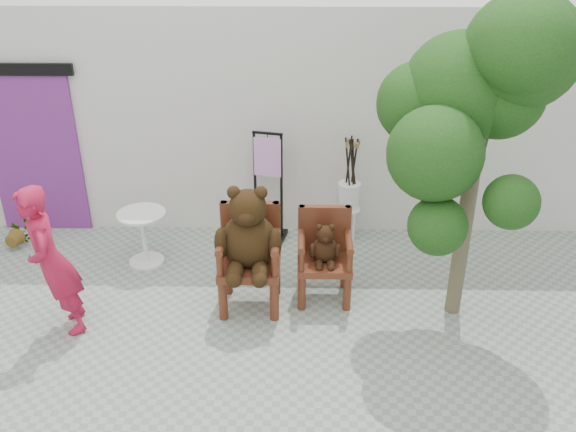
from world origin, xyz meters
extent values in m
plane|color=gray|center=(0.00, 0.00, 0.00)|extent=(60.00, 60.00, 0.00)
cube|color=silver|center=(0.00, 3.10, 1.50)|extent=(9.00, 1.00, 3.00)
cube|color=#73297C|center=(-3.00, 2.58, 1.10)|extent=(1.20, 0.08, 2.20)
cube|color=black|center=(-3.00, 2.54, 2.25)|extent=(1.40, 0.06, 0.15)
cylinder|color=#4A1E0F|center=(-0.29, 0.49, 0.24)|extent=(0.10, 0.10, 0.47)
cylinder|color=#4A1E0F|center=(-0.29, 0.99, 0.24)|extent=(0.10, 0.10, 0.47)
cylinder|color=#4A1E0F|center=(0.28, 0.49, 0.24)|extent=(0.10, 0.10, 0.47)
cylinder|color=#4A1E0F|center=(0.28, 0.99, 0.24)|extent=(0.10, 0.10, 0.47)
cube|color=#4A1E0F|center=(0.00, 0.74, 0.52)|extent=(0.67, 0.62, 0.09)
cube|color=#4A1E0F|center=(0.00, 1.01, 0.87)|extent=(0.64, 0.09, 0.62)
cylinder|color=#4A1E0F|center=(-0.30, 1.01, 0.87)|extent=(0.09, 0.09, 0.62)
cylinder|color=#4A1E0F|center=(-0.30, 0.49, 0.70)|extent=(0.08, 0.08, 0.28)
cylinder|color=#4A1E0F|center=(-0.30, 0.74, 0.84)|extent=(0.09, 0.59, 0.09)
cylinder|color=#4A1E0F|center=(0.29, 1.01, 0.87)|extent=(0.09, 0.09, 0.62)
cylinder|color=#4A1E0F|center=(0.29, 0.49, 0.70)|extent=(0.08, 0.08, 0.28)
cylinder|color=#4A1E0F|center=(0.29, 0.74, 0.84)|extent=(0.09, 0.59, 0.09)
ellipsoid|color=black|center=(0.00, 0.77, 0.82)|extent=(0.61, 0.52, 0.64)
sphere|color=black|center=(0.00, 0.74, 1.24)|extent=(0.41, 0.41, 0.41)
ellipsoid|color=black|center=(0.00, 0.58, 1.21)|extent=(0.18, 0.15, 0.15)
sphere|color=black|center=(-0.15, 0.75, 1.41)|extent=(0.14, 0.14, 0.14)
sphere|color=black|center=(0.14, 0.75, 1.41)|extent=(0.14, 0.14, 0.14)
ellipsoid|color=black|center=(-0.29, 0.64, 0.87)|extent=(0.14, 0.20, 0.36)
ellipsoid|color=black|center=(-0.14, 0.50, 0.61)|extent=(0.18, 0.36, 0.18)
sphere|color=black|center=(-0.14, 0.36, 0.59)|extent=(0.17, 0.17, 0.17)
ellipsoid|color=black|center=(0.28, 0.64, 0.87)|extent=(0.14, 0.20, 0.36)
ellipsoid|color=black|center=(0.13, 0.50, 0.61)|extent=(0.18, 0.36, 0.18)
sphere|color=black|center=(0.13, 0.36, 0.59)|extent=(0.17, 0.17, 0.17)
cylinder|color=#4A1E0F|center=(0.57, 0.69, 0.21)|extent=(0.09, 0.09, 0.43)
cylinder|color=#4A1E0F|center=(0.57, 1.15, 0.21)|extent=(0.09, 0.09, 0.43)
cylinder|color=#4A1E0F|center=(1.08, 0.69, 0.21)|extent=(0.09, 0.09, 0.43)
cylinder|color=#4A1E0F|center=(1.08, 1.15, 0.21)|extent=(0.09, 0.09, 0.43)
cube|color=#4A1E0F|center=(0.83, 0.92, 0.47)|extent=(0.61, 0.56, 0.08)
cube|color=#4A1E0F|center=(0.83, 1.16, 0.79)|extent=(0.58, 0.08, 0.56)
cylinder|color=#4A1E0F|center=(0.56, 1.16, 0.79)|extent=(0.08, 0.08, 0.56)
cylinder|color=#4A1E0F|center=(0.56, 0.69, 0.63)|extent=(0.07, 0.07, 0.25)
cylinder|color=#4A1E0F|center=(0.56, 0.92, 0.76)|extent=(0.08, 0.53, 0.08)
cylinder|color=#4A1E0F|center=(1.09, 1.16, 0.79)|extent=(0.08, 0.08, 0.56)
cylinder|color=#4A1E0F|center=(1.09, 0.69, 0.63)|extent=(0.07, 0.07, 0.25)
cylinder|color=#4A1E0F|center=(1.09, 0.92, 0.76)|extent=(0.08, 0.53, 0.08)
ellipsoid|color=black|center=(0.83, 0.92, 0.63)|extent=(0.30, 0.25, 0.31)
sphere|color=black|center=(0.83, 0.91, 0.84)|extent=(0.20, 0.20, 0.20)
ellipsoid|color=black|center=(0.83, 0.83, 0.83)|extent=(0.09, 0.07, 0.07)
sphere|color=black|center=(0.76, 0.91, 0.93)|extent=(0.07, 0.07, 0.07)
sphere|color=black|center=(0.90, 0.91, 0.93)|extent=(0.07, 0.07, 0.07)
ellipsoid|color=black|center=(0.69, 0.86, 0.66)|extent=(0.07, 0.10, 0.18)
ellipsoid|color=black|center=(0.76, 0.79, 0.53)|extent=(0.09, 0.18, 0.09)
sphere|color=black|center=(0.76, 0.72, 0.52)|extent=(0.08, 0.08, 0.08)
ellipsoid|color=black|center=(0.97, 0.86, 0.66)|extent=(0.07, 0.10, 0.18)
ellipsoid|color=black|center=(0.89, 0.79, 0.53)|extent=(0.09, 0.18, 0.09)
sphere|color=black|center=(0.89, 0.72, 0.52)|extent=(0.08, 0.08, 0.08)
imported|color=#B31639|center=(-1.98, 0.28, 0.84)|extent=(0.61, 0.72, 1.68)
cylinder|color=white|center=(-1.41, 1.66, 0.69)|extent=(0.60, 0.60, 0.03)
cylinder|color=white|center=(-1.41, 1.66, 0.35)|extent=(0.06, 0.06, 0.68)
cylinder|color=white|center=(-1.41, 1.66, 0.01)|extent=(0.44, 0.44, 0.03)
cube|color=black|center=(-0.05, 2.39, 0.75)|extent=(0.04, 0.04, 1.50)
cube|color=black|center=(0.30, 2.31, 0.75)|extent=(0.04, 0.04, 1.50)
cube|color=black|center=(0.13, 2.35, 1.50)|extent=(0.40, 0.12, 0.03)
cube|color=black|center=(0.13, 2.35, 0.03)|extent=(0.52, 0.44, 0.06)
cube|color=#D797DC|center=(0.12, 2.34, 1.18)|extent=(0.36, 0.12, 0.52)
cylinder|color=black|center=(0.13, 2.35, 1.47)|extent=(0.01, 0.01, 0.08)
cylinder|color=white|center=(1.20, 2.35, 0.44)|extent=(0.32, 0.32, 0.03)
cylinder|color=white|center=(1.28, 2.43, 0.22)|extent=(0.03, 0.03, 0.44)
cylinder|color=white|center=(1.11, 2.43, 0.22)|extent=(0.03, 0.03, 0.44)
cylinder|color=white|center=(1.11, 2.27, 0.22)|extent=(0.03, 0.03, 0.44)
cylinder|color=white|center=(1.28, 2.27, 0.22)|extent=(0.03, 0.03, 0.44)
cylinder|color=black|center=(1.17, 2.39, 1.05)|extent=(0.08, 0.06, 0.80)
cylinder|color=olive|center=(1.16, 2.41, 1.38)|extent=(0.04, 0.04, 0.07)
cylinder|color=black|center=(1.22, 2.30, 1.05)|extent=(0.11, 0.06, 0.80)
cylinder|color=olive|center=(1.23, 2.27, 1.38)|extent=(0.04, 0.04, 0.08)
cylinder|color=black|center=(1.16, 2.31, 1.05)|extent=(0.11, 0.11, 0.80)
cylinder|color=olive|center=(1.13, 2.28, 1.38)|extent=(0.04, 0.04, 0.08)
cylinder|color=black|center=(1.23, 2.31, 1.05)|extent=(0.15, 0.13, 0.79)
cylinder|color=olive|center=(1.27, 2.26, 1.38)|extent=(0.05, 0.04, 0.08)
cylinder|color=black|center=(1.24, 2.37, 1.05)|extent=(0.07, 0.15, 0.79)
cylinder|color=olive|center=(1.29, 2.39, 1.38)|extent=(0.04, 0.05, 0.08)
cylinder|color=black|center=(1.23, 2.32, 1.05)|extent=(0.08, 0.08, 0.80)
cylinder|color=olive|center=(1.25, 2.29, 1.38)|extent=(0.04, 0.04, 0.07)
cylinder|color=#4B412D|center=(2.27, 0.70, 1.44)|extent=(0.17, 0.17, 2.89)
sphere|color=black|center=(1.80, 0.36, 2.01)|extent=(0.91, 0.91, 0.91)
sphere|color=black|center=(1.72, 0.99, 2.31)|extent=(0.84, 0.84, 0.84)
sphere|color=black|center=(2.10, 0.94, 2.47)|extent=(1.13, 1.13, 1.13)
sphere|color=black|center=(2.03, 0.89, 1.99)|extent=(0.80, 0.80, 0.80)
sphere|color=black|center=(2.59, 0.76, 2.88)|extent=(1.10, 1.10, 1.10)
sphere|color=black|center=(2.52, 0.55, 2.96)|extent=(0.90, 0.90, 0.90)
sphere|color=black|center=(2.47, 0.83, 2.45)|extent=(0.88, 0.88, 0.88)
sphere|color=black|center=(1.86, 0.19, 1.34)|extent=(0.58, 0.58, 0.58)
sphere|color=black|center=(2.48, 0.08, 1.65)|extent=(0.52, 0.52, 0.52)
imported|color=black|center=(-3.18, 2.04, 0.20)|extent=(0.39, 0.35, 0.39)
camera|label=1|loc=(0.54, -4.98, 4.08)|focal=38.00mm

